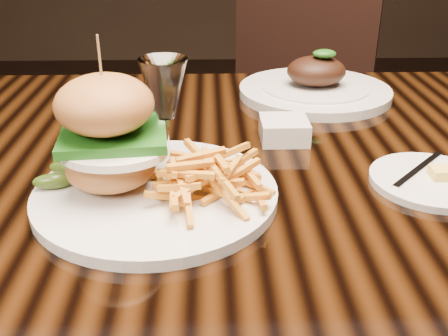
{
  "coord_description": "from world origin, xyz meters",
  "views": [
    {
      "loc": [
        -0.06,
        -0.72,
        1.08
      ],
      "look_at": [
        -0.04,
        -0.16,
        0.81
      ],
      "focal_mm": 42.0,
      "sensor_mm": 36.0,
      "label": 1
    }
  ],
  "objects_px": {
    "burger_plate": "(144,161)",
    "dining_table": "(245,200)",
    "far_dish": "(315,87)",
    "chair_far": "(294,100)",
    "wine_glass": "(164,94)"
  },
  "relations": [
    {
      "from": "wine_glass",
      "to": "far_dish",
      "type": "bearing_deg",
      "value": 53.17
    },
    {
      "from": "dining_table",
      "to": "far_dish",
      "type": "distance_m",
      "value": 0.34
    },
    {
      "from": "dining_table",
      "to": "chair_far",
      "type": "distance_m",
      "value": 0.92
    },
    {
      "from": "wine_glass",
      "to": "chair_far",
      "type": "bearing_deg",
      "value": 71.0
    },
    {
      "from": "dining_table",
      "to": "burger_plate",
      "type": "bearing_deg",
      "value": -137.85
    },
    {
      "from": "far_dish",
      "to": "chair_far",
      "type": "bearing_deg",
      "value": 84.09
    },
    {
      "from": "dining_table",
      "to": "burger_plate",
      "type": "xyz_separation_m",
      "value": [
        -0.14,
        -0.12,
        0.13
      ]
    },
    {
      "from": "burger_plate",
      "to": "dining_table",
      "type": "bearing_deg",
      "value": 48.33
    },
    {
      "from": "dining_table",
      "to": "chair_far",
      "type": "relative_size",
      "value": 1.68
    },
    {
      "from": "far_dish",
      "to": "chair_far",
      "type": "height_order",
      "value": "chair_far"
    },
    {
      "from": "wine_glass",
      "to": "chair_far",
      "type": "xyz_separation_m",
      "value": [
        0.33,
        0.96,
        -0.34
      ]
    },
    {
      "from": "dining_table",
      "to": "wine_glass",
      "type": "height_order",
      "value": "wine_glass"
    },
    {
      "from": "wine_glass",
      "to": "far_dish",
      "type": "height_order",
      "value": "wine_glass"
    },
    {
      "from": "far_dish",
      "to": "chair_far",
      "type": "relative_size",
      "value": 0.32
    },
    {
      "from": "chair_far",
      "to": "wine_glass",
      "type": "bearing_deg",
      "value": -87.9
    }
  ]
}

